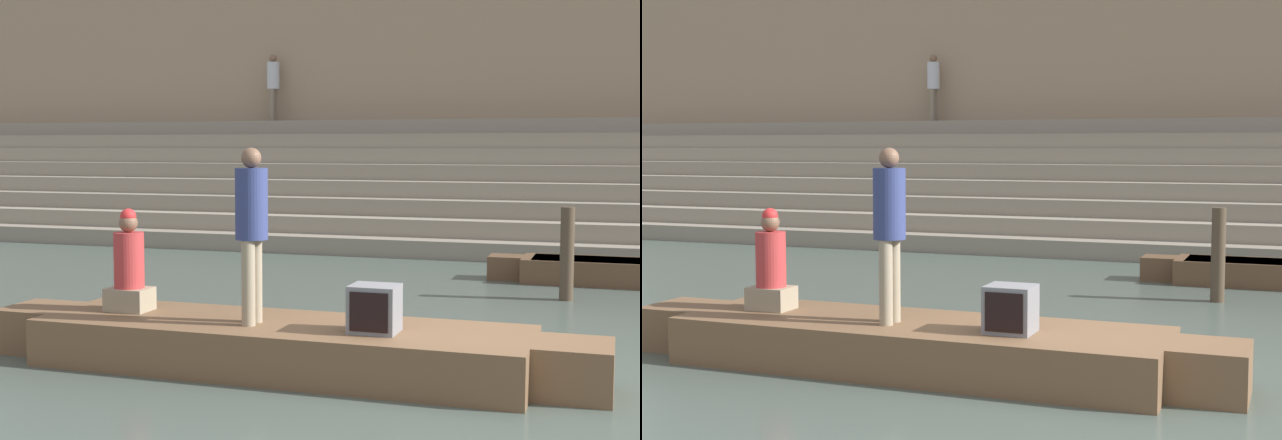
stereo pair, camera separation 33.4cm
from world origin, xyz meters
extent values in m
plane|color=#47544C|center=(0.00, 0.00, 0.00)|extent=(120.00, 120.00, 0.00)
cube|color=gray|center=(0.00, 10.99, 0.18)|extent=(36.00, 5.08, 0.35)
cube|color=gray|center=(0.00, 11.31, 0.53)|extent=(36.00, 4.44, 0.35)
cube|color=gray|center=(0.00, 11.63, 0.88)|extent=(36.00, 3.81, 0.35)
cube|color=gray|center=(0.00, 11.95, 1.23)|extent=(36.00, 3.17, 0.35)
cube|color=gray|center=(0.00, 12.26, 1.58)|extent=(36.00, 2.54, 0.35)
cube|color=gray|center=(0.00, 12.58, 1.93)|extent=(36.00, 1.90, 0.35)
cube|color=gray|center=(0.00, 12.90, 2.28)|extent=(36.00, 1.27, 0.35)
cube|color=gray|center=(0.00, 13.22, 2.63)|extent=(36.00, 0.63, 0.35)
cube|color=#937A60|center=(0.00, 14.13, 3.98)|extent=(34.20, 1.20, 7.96)
cube|color=brown|center=(0.00, 13.51, 0.30)|extent=(34.20, 0.12, 0.60)
cube|color=brown|center=(-1.91, -0.26, 0.23)|extent=(4.82, 1.38, 0.46)
cube|color=beige|center=(-1.91, -0.26, 0.44)|extent=(4.43, 1.28, 0.05)
cube|color=brown|center=(0.83, -0.26, 0.23)|extent=(0.67, 0.76, 0.46)
cube|color=brown|center=(-4.66, -0.26, 0.23)|extent=(0.67, 0.76, 0.46)
cylinder|color=olive|center=(-2.63, 0.53, 0.36)|extent=(2.86, 0.04, 0.04)
cylinder|color=gray|center=(-2.14, -0.32, 0.87)|extent=(0.13, 0.13, 0.81)
cylinder|color=gray|center=(-2.14, -0.50, 0.87)|extent=(0.13, 0.13, 0.81)
cylinder|color=navy|center=(-2.14, -0.41, 1.62)|extent=(0.31, 0.31, 0.68)
sphere|color=brown|center=(-2.14, -0.41, 2.06)|extent=(0.19, 0.19, 0.19)
cube|color=gray|center=(-3.61, -0.18, 0.58)|extent=(0.44, 0.34, 0.24)
cylinder|color=#B23333|center=(-3.61, -0.18, 0.99)|extent=(0.31, 0.31, 0.58)
sphere|color=brown|center=(-3.61, -0.18, 1.38)|extent=(0.19, 0.19, 0.19)
sphere|color=red|center=(-3.61, -0.18, 1.44)|extent=(0.16, 0.16, 0.16)
cube|color=slate|center=(-0.92, -0.40, 0.68)|extent=(0.44, 0.38, 0.44)
cube|color=black|center=(-0.92, -0.59, 0.68)|extent=(0.36, 0.02, 0.36)
cube|color=brown|center=(-0.59, 6.43, 0.19)|extent=(0.54, 0.56, 0.39)
cylinder|color=#473828|center=(0.47, 4.68, 0.66)|extent=(0.19, 0.19, 1.32)
cylinder|color=#756656|center=(-7.40, 13.30, 3.21)|extent=(0.13, 0.13, 0.82)
cylinder|color=#756656|center=(-7.40, 13.13, 3.21)|extent=(0.13, 0.13, 0.82)
cylinder|color=#B2B2BC|center=(-7.40, 13.22, 3.96)|extent=(0.32, 0.32, 0.68)
sphere|color=brown|center=(-7.40, 13.22, 4.40)|extent=(0.19, 0.19, 0.19)
camera|label=1|loc=(1.22, -8.17, 2.17)|focal=50.00mm
camera|label=2|loc=(1.53, -8.05, 2.17)|focal=50.00mm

